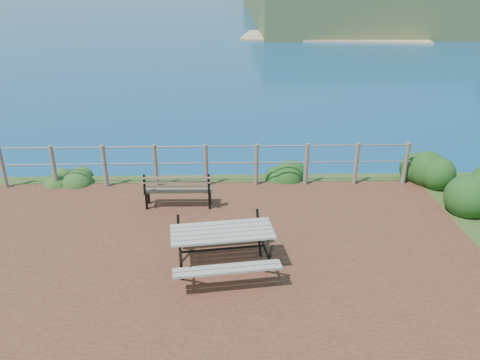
{
  "coord_description": "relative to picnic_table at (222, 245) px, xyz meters",
  "views": [
    {
      "loc": [
        0.54,
        -6.55,
        4.53
      ],
      "look_at": [
        0.75,
        1.98,
        0.75
      ],
      "focal_mm": 35.0,
      "sensor_mm": 36.0,
      "label": 1
    }
  ],
  "objects": [
    {
      "name": "shrub_lip_west",
      "position": [
        -3.66,
        3.73,
        -0.45
      ],
      "size": [
        0.86,
        0.86,
        0.63
      ],
      "primitive_type": "ellipsoid",
      "color": "#255620",
      "rests_on": "ground"
    },
    {
      "name": "shrub_lip_east",
      "position": [
        1.41,
        3.72,
        -0.45
      ],
      "size": [
        0.84,
        0.84,
        0.61
      ],
      "primitive_type": "ellipsoid",
      "color": "#133F16",
      "rests_on": "ground"
    },
    {
      "name": "picnic_table",
      "position": [
        0.0,
        0.0,
        0.0
      ],
      "size": [
        1.73,
        1.43,
        0.7
      ],
      "rotation": [
        0.0,
        0.0,
        0.13
      ],
      "color": "gray",
      "rests_on": "ground"
    },
    {
      "name": "safety_railing",
      "position": [
        -0.41,
        3.33,
        0.12
      ],
      "size": [
        9.4,
        0.1,
        1.0
      ],
      "color": "#6B5B4C",
      "rests_on": "ground"
    },
    {
      "name": "park_bench",
      "position": [
        -0.94,
        2.28,
        0.08
      ],
      "size": [
        1.42,
        0.37,
        0.8
      ],
      "rotation": [
        0.0,
        0.0,
        -0.01
      ],
      "color": "brown",
      "rests_on": "ground"
    },
    {
      "name": "shrub_right_edge",
      "position": [
        4.62,
        3.35,
        -0.45
      ],
      "size": [
        0.99,
        0.99,
        1.42
      ],
      "primitive_type": "ellipsoid",
      "color": "#133F16",
      "rests_on": "ground"
    },
    {
      "name": "ground",
      "position": [
        -0.41,
        -0.02,
        -0.45
      ],
      "size": [
        10.0,
        7.0,
        0.12
      ],
      "primitive_type": "cube",
      "color": "brown",
      "rests_on": "ground"
    }
  ]
}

